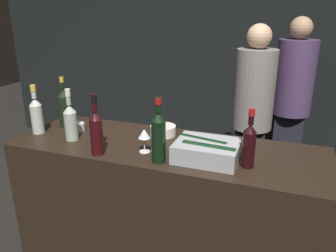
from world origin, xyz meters
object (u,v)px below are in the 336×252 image
(candle_votive, at_px, (79,127))
(red_wine_bottle_tall, at_px, (249,144))
(bowl_white, at_px, (163,130))
(person_blond_tee, at_px, (292,97))
(wine_glass, at_px, (144,135))
(white_wine_bottle, at_px, (71,120))
(person_in_hoodie, at_px, (253,109))
(rose_wine_bottle, at_px, (37,114))
(champagne_bottle, at_px, (64,107))
(red_wine_bottle_burgundy, at_px, (158,135))
(red_wine_bottle_black_foil, at_px, (96,131))
(ice_bin_with_bottles, at_px, (207,150))

(candle_votive, height_order, red_wine_bottle_tall, red_wine_bottle_tall)
(bowl_white, height_order, person_blond_tee, person_blond_tee)
(wine_glass, height_order, white_wine_bottle, white_wine_bottle)
(wine_glass, distance_m, person_in_hoodie, 1.40)
(bowl_white, bearing_deg, wine_glass, -90.45)
(wine_glass, xyz_separation_m, rose_wine_bottle, (-0.82, 0.05, 0.03))
(champagne_bottle, bearing_deg, red_wine_bottle_burgundy, -20.70)
(red_wine_bottle_burgundy, bearing_deg, red_wine_bottle_black_foil, -175.86)
(candle_votive, height_order, white_wine_bottle, white_wine_bottle)
(bowl_white, bearing_deg, person_in_hoodie, 64.09)
(candle_votive, bearing_deg, ice_bin_with_bottles, -8.69)
(wine_glass, bearing_deg, red_wine_bottle_tall, 1.17)
(red_wine_bottle_black_foil, relative_size, red_wine_bottle_burgundy, 0.98)
(rose_wine_bottle, height_order, white_wine_bottle, white_wine_bottle)
(candle_votive, distance_m, red_wine_bottle_black_foil, 0.45)
(wine_glass, height_order, person_in_hoodie, person_in_hoodie)
(person_blond_tee, bearing_deg, champagne_bottle, -108.15)
(ice_bin_with_bottles, distance_m, candle_votive, 0.95)
(red_wine_bottle_black_foil, xyz_separation_m, red_wine_bottle_burgundy, (0.37, 0.03, 0.01))
(champagne_bottle, bearing_deg, red_wine_bottle_tall, -9.29)
(champagne_bottle, height_order, red_wine_bottle_black_foil, champagne_bottle)
(candle_votive, distance_m, red_wine_bottle_tall, 1.19)
(white_wine_bottle, distance_m, person_blond_tee, 2.22)
(candle_votive, bearing_deg, red_wine_bottle_tall, -7.76)
(ice_bin_with_bottles, xyz_separation_m, red_wine_bottle_burgundy, (-0.24, -0.12, 0.10))
(rose_wine_bottle, relative_size, red_wine_bottle_burgundy, 0.92)
(champagne_bottle, relative_size, rose_wine_bottle, 1.09)
(red_wine_bottle_tall, bearing_deg, red_wine_bottle_burgundy, -167.39)
(red_wine_bottle_burgundy, bearing_deg, ice_bin_with_bottles, 26.47)
(champagne_bottle, xyz_separation_m, red_wine_bottle_black_foil, (0.48, -0.35, 0.00))
(person_blond_tee, bearing_deg, red_wine_bottle_tall, -70.62)
(wine_glass, bearing_deg, ice_bin_with_bottles, 4.29)
(wine_glass, relative_size, person_in_hoodie, 0.09)
(ice_bin_with_bottles, height_order, red_wine_bottle_black_foil, red_wine_bottle_black_foil)
(person_in_hoodie, bearing_deg, wine_glass, 142.61)
(red_wine_bottle_black_foil, bearing_deg, white_wine_bottle, 152.92)
(candle_votive, bearing_deg, white_wine_bottle, -71.07)
(red_wine_bottle_black_foil, height_order, person_blond_tee, person_blond_tee)
(ice_bin_with_bottles, xyz_separation_m, champagne_bottle, (-1.09, 0.20, 0.09))
(red_wine_bottle_tall, distance_m, red_wine_bottle_black_foil, 0.85)
(red_wine_bottle_tall, bearing_deg, white_wine_bottle, 179.50)
(white_wine_bottle, bearing_deg, bowl_white, 27.88)
(ice_bin_with_bottles, xyz_separation_m, wine_glass, (-0.37, -0.03, 0.05))
(bowl_white, relative_size, person_blond_tee, 0.10)
(wine_glass, distance_m, candle_votive, 0.61)
(person_blond_tee, bearing_deg, bowl_white, -92.26)
(rose_wine_bottle, height_order, red_wine_bottle_tall, rose_wine_bottle)
(red_wine_bottle_black_foil, height_order, red_wine_bottle_burgundy, red_wine_bottle_burgundy)
(person_in_hoodie, bearing_deg, candle_votive, 119.91)
(champagne_bottle, xyz_separation_m, rose_wine_bottle, (-0.09, -0.18, -0.01))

